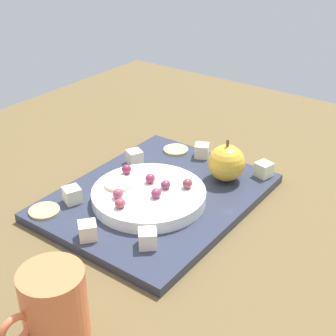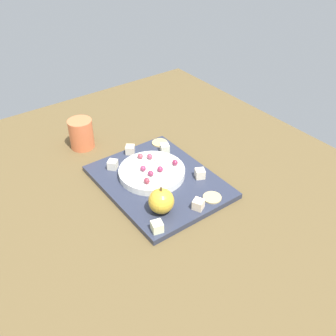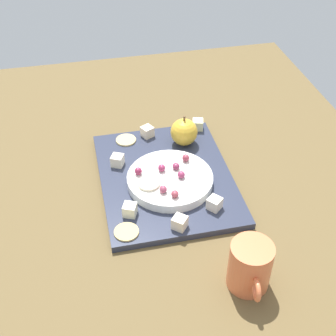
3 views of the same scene
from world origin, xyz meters
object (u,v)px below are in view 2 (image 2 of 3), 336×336
grape_5 (140,156)px  apple_slice_0 (163,160)px  cheese_cube_5 (130,150)px  cheese_cube_1 (157,227)px  platter (159,182)px  cheese_cube_3 (165,148)px  serving_dish (152,172)px  cup (81,134)px  apple_whole (161,201)px  grape_6 (161,170)px  cheese_cube_2 (200,174)px  grape_1 (175,163)px  cheese_cube_0 (113,165)px  grape_3 (143,168)px  cracker_1 (160,143)px  cheese_cube_4 (198,204)px  grape_4 (147,181)px  cracker_0 (212,198)px  grape_0 (151,174)px  grape_2 (151,156)px

grape_5 → apple_slice_0: grape_5 is taller
cheese_cube_5 → cheese_cube_1: bearing=158.9°
platter → cheese_cube_3: size_ratio=14.18×
serving_dish → cup: bearing=16.3°
serving_dish → apple_whole: bearing=154.6°
serving_dish → cheese_cube_1: cheese_cube_1 is taller
grape_5 → grape_6: size_ratio=1.00×
cheese_cube_2 → cup: bearing=26.8°
apple_whole → grape_1: apple_whole is taller
cheese_cube_0 → cheese_cube_3: (-1.90, -17.04, 0.00)cm
apple_slice_0 → grape_1: bearing=-159.2°
grape_1 → cheese_cube_0: bearing=49.3°
grape_3 → grape_5: 6.12cm
cheese_cube_1 → cracker_1: (30.78, -22.58, -1.08)cm
cheese_cube_1 → cheese_cube_0: bearing=-8.3°
cheese_cube_2 → cheese_cube_5: 23.59cm
cheese_cube_4 → cheese_cube_1: bearing=91.2°
apple_whole → cheese_cube_5: 27.64cm
cheese_cube_0 → cheese_cube_2: 25.06cm
grape_1 → grape_5: size_ratio=1.00×
serving_dish → grape_3: bearing=67.1°
cracker_1 → apple_slice_0: size_ratio=1.06×
cracker_1 → grape_4: grape_4 is taller
cheese_cube_1 → cracker_1: bearing=-36.3°
platter → cracker_0: 16.17cm
grape_4 → cracker_1: bearing=-43.8°
grape_0 → apple_slice_0: (4.20, -6.75, -0.40)cm
cheese_cube_0 → grape_6: grape_6 is taller
grape_5 → apple_slice_0: 6.58cm
cheese_cube_3 → grape_0: (-9.98, 11.69, 1.45)cm
serving_dish → cheese_cube_4: bearing=-175.0°
grape_2 → grape_4: same height
cracker_1 → grape_0: bearing=138.2°
cheese_cube_3 → cracker_0: 25.11cm
apple_slice_0 → cup: (25.60, 12.92, 0.81)cm
grape_0 → cracker_0: bearing=-149.3°
cheese_cube_5 → grape_0: size_ratio=1.47×
platter → cheese_cube_2: 11.69cm
serving_dish → cracker_0: (-17.45, -7.05, -0.81)cm
cheese_cube_4 → cup: (45.58, 9.58, 1.86)cm
cheese_cube_4 → grape_5: (24.75, 1.18, 1.49)cm
cheese_cube_3 → grape_0: size_ratio=1.47×
grape_0 → grape_6: (0.06, -3.18, 0.09)cm
apple_whole → grape_5: apple_whole is taller
grape_2 → cracker_0: bearing=-169.1°
grape_5 → grape_6: 8.96cm
platter → apple_whole: size_ratio=5.63×
cheese_cube_1 → grape_5: 27.65cm
cup → cheese_cube_3: bearing=-138.0°
platter → grape_3: (3.70, 2.61, 3.57)cm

